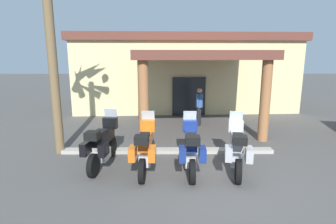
{
  "coord_description": "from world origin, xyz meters",
  "views": [
    {
      "loc": [
        -1.24,
        -7.17,
        3.32
      ],
      "look_at": [
        -1.17,
        2.76,
        1.2
      ],
      "focal_mm": 29.07,
      "sensor_mm": 36.0,
      "label": 1
    }
  ],
  "objects_px": {
    "motel_building": "(183,71)",
    "motorcycle_blue": "(191,148)",
    "motorcycle_silver": "(237,148)",
    "pedestrian": "(199,104)",
    "motorcycle_orange": "(145,148)",
    "motorcycle_black": "(102,144)"
  },
  "relations": [
    {
      "from": "motorcycle_black",
      "to": "motorcycle_orange",
      "type": "distance_m",
      "value": 1.35
    },
    {
      "from": "motel_building",
      "to": "pedestrian",
      "type": "relative_size",
      "value": 7.49
    },
    {
      "from": "motel_building",
      "to": "motorcycle_silver",
      "type": "xyz_separation_m",
      "value": [
        0.9,
        -10.14,
        -1.58
      ]
    },
    {
      "from": "motel_building",
      "to": "motorcycle_blue",
      "type": "xyz_separation_m",
      "value": [
        -0.4,
        -10.13,
        -1.58
      ]
    },
    {
      "from": "motel_building",
      "to": "motorcycle_blue",
      "type": "bearing_deg",
      "value": -95.06
    },
    {
      "from": "motorcycle_black",
      "to": "pedestrian",
      "type": "bearing_deg",
      "value": -28.75
    },
    {
      "from": "motel_building",
      "to": "motorcycle_blue",
      "type": "distance_m",
      "value": 10.26
    },
    {
      "from": "motel_building",
      "to": "motorcycle_orange",
      "type": "relative_size",
      "value": 6.04
    },
    {
      "from": "motorcycle_orange",
      "to": "motorcycle_black",
      "type": "bearing_deg",
      "value": 77.02
    },
    {
      "from": "motel_building",
      "to": "motorcycle_orange",
      "type": "distance_m",
      "value": 10.35
    },
    {
      "from": "motorcycle_black",
      "to": "motorcycle_orange",
      "type": "height_order",
      "value": "same"
    },
    {
      "from": "motorcycle_blue",
      "to": "pedestrian",
      "type": "relative_size",
      "value": 1.24
    },
    {
      "from": "motorcycle_orange",
      "to": "pedestrian",
      "type": "relative_size",
      "value": 1.24
    },
    {
      "from": "pedestrian",
      "to": "motorcycle_silver",
      "type": "bearing_deg",
      "value": 123.7
    },
    {
      "from": "motorcycle_orange",
      "to": "motorcycle_silver",
      "type": "relative_size",
      "value": 1.01
    },
    {
      "from": "motorcycle_black",
      "to": "motorcycle_silver",
      "type": "bearing_deg",
      "value": -88.76
    },
    {
      "from": "motel_building",
      "to": "motorcycle_black",
      "type": "height_order",
      "value": "motel_building"
    },
    {
      "from": "motorcycle_orange",
      "to": "motel_building",
      "type": "bearing_deg",
      "value": -7.11
    },
    {
      "from": "motel_building",
      "to": "motorcycle_silver",
      "type": "height_order",
      "value": "motel_building"
    },
    {
      "from": "motorcycle_blue",
      "to": "motorcycle_silver",
      "type": "xyz_separation_m",
      "value": [
        1.3,
        -0.01,
        0.0
      ]
    },
    {
      "from": "motorcycle_orange",
      "to": "motorcycle_blue",
      "type": "bearing_deg",
      "value": -89.65
    },
    {
      "from": "motorcycle_blue",
      "to": "motorcycle_black",
      "type": "bearing_deg",
      "value": 82.99
    }
  ]
}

